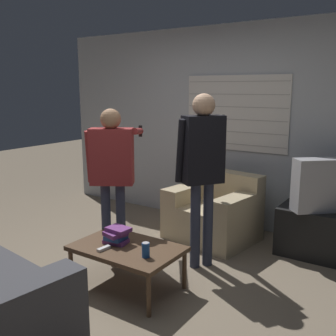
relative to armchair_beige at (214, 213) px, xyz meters
The scene contains 11 objects.
ground_plane 1.48m from the armchair_beige, 96.59° to the right, with size 16.00×16.00×0.00m, color #7F705B.
wall_back 1.15m from the armchair_beige, 105.11° to the left, with size 5.20×0.08×2.55m.
armchair_beige is the anchor object (origin of this frame).
coffee_table 1.52m from the armchair_beige, 93.41° to the right, with size 0.95×0.62×0.39m.
tv_stand 1.28m from the armchair_beige, ahead, with size 1.01×0.55×0.52m.
tv 1.36m from the armchair_beige, ahead, with size 0.75×0.70×0.55m.
person_left_standing 1.40m from the armchair_beige, 124.38° to the right, with size 0.54×0.83×1.57m.
person_right_standing 1.10m from the armchair_beige, 72.67° to the right, with size 0.58×0.77×1.72m.
book_stack 1.53m from the armchair_beige, 98.17° to the right, with size 0.24×0.21×0.15m.
soda_can 1.62m from the armchair_beige, 83.49° to the right, with size 0.07×0.07×0.13m.
spare_remote 1.70m from the armchair_beige, 97.09° to the right, with size 0.05×0.13×0.02m.
Camera 1 is at (2.19, -2.60, 1.77)m, focal length 42.00 mm.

